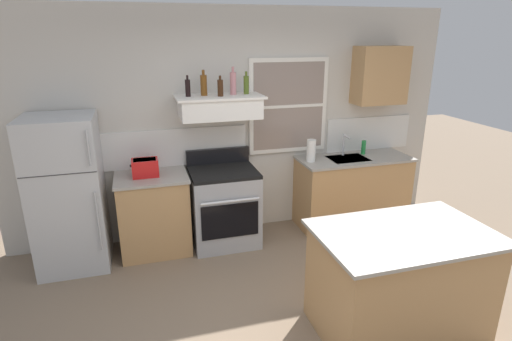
{
  "coord_description": "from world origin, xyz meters",
  "views": [
    {
      "loc": [
        -1.13,
        -2.5,
        2.39
      ],
      "look_at": [
        -0.05,
        1.2,
        1.1
      ],
      "focal_mm": 28.73,
      "sensor_mm": 36.0,
      "label": 1
    }
  ],
  "objects_px": {
    "refrigerator": "(68,194)",
    "kitchen_island": "(399,281)",
    "toaster": "(145,167)",
    "bottle_amber_wine": "(204,85)",
    "bottle_rose_pink": "(233,83)",
    "bottle_balsamic_dark": "(188,88)",
    "bottle_brown_stout": "(220,88)",
    "paper_towel_roll": "(311,151)",
    "stove_range": "(224,206)",
    "dish_soap_bottle": "(363,147)",
    "bottle_olive_oil_square": "(246,85)"
  },
  "relations": [
    {
      "from": "refrigerator",
      "to": "kitchen_island",
      "type": "relative_size",
      "value": 1.16
    },
    {
      "from": "toaster",
      "to": "bottle_amber_wine",
      "type": "xyz_separation_m",
      "value": [
        0.69,
        0.1,
        0.85
      ]
    },
    {
      "from": "bottle_rose_pink",
      "to": "kitchen_island",
      "type": "xyz_separation_m",
      "value": [
        0.9,
        -2.04,
        -1.42
      ]
    },
    {
      "from": "bottle_balsamic_dark",
      "to": "bottle_brown_stout",
      "type": "xyz_separation_m",
      "value": [
        0.34,
        -0.08,
        -0.0
      ]
    },
    {
      "from": "paper_towel_roll",
      "to": "kitchen_island",
      "type": "bearing_deg",
      "value": -91.13
    },
    {
      "from": "toaster",
      "to": "bottle_brown_stout",
      "type": "bearing_deg",
      "value": 0.19
    },
    {
      "from": "bottle_amber_wine",
      "to": "paper_towel_roll",
      "type": "distance_m",
      "value": 1.51
    },
    {
      "from": "refrigerator",
      "to": "bottle_amber_wine",
      "type": "xyz_separation_m",
      "value": [
        1.49,
        0.17,
        1.05
      ]
    },
    {
      "from": "refrigerator",
      "to": "stove_range",
      "type": "bearing_deg",
      "value": 0.8
    },
    {
      "from": "stove_range",
      "to": "bottle_brown_stout",
      "type": "distance_m",
      "value": 1.37
    },
    {
      "from": "toaster",
      "to": "kitchen_island",
      "type": "xyz_separation_m",
      "value": [
        1.92,
        -1.95,
        -0.55
      ]
    },
    {
      "from": "toaster",
      "to": "bottle_rose_pink",
      "type": "distance_m",
      "value": 1.34
    },
    {
      "from": "refrigerator",
      "to": "bottle_rose_pink",
      "type": "distance_m",
      "value": 2.11
    },
    {
      "from": "toaster",
      "to": "bottle_rose_pink",
      "type": "height_order",
      "value": "bottle_rose_pink"
    },
    {
      "from": "dish_soap_bottle",
      "to": "bottle_amber_wine",
      "type": "bearing_deg",
      "value": 179.83
    },
    {
      "from": "bottle_brown_stout",
      "to": "bottle_rose_pink",
      "type": "relative_size",
      "value": 0.73
    },
    {
      "from": "bottle_rose_pink",
      "to": "bottle_olive_oil_square",
      "type": "distance_m",
      "value": 0.15
    },
    {
      "from": "bottle_balsamic_dark",
      "to": "bottle_rose_pink",
      "type": "bearing_deg",
      "value": 1.81
    },
    {
      "from": "toaster",
      "to": "bottle_balsamic_dark",
      "type": "relative_size",
      "value": 1.31
    },
    {
      "from": "refrigerator",
      "to": "bottle_amber_wine",
      "type": "distance_m",
      "value": 1.83
    },
    {
      "from": "refrigerator",
      "to": "toaster",
      "type": "bearing_deg",
      "value": 4.51
    },
    {
      "from": "dish_soap_bottle",
      "to": "kitchen_island",
      "type": "xyz_separation_m",
      "value": [
        -0.82,
        -2.05,
        -0.54
      ]
    },
    {
      "from": "bottle_amber_wine",
      "to": "toaster",
      "type": "bearing_deg",
      "value": -171.52
    },
    {
      "from": "bottle_brown_stout",
      "to": "paper_towel_roll",
      "type": "height_order",
      "value": "bottle_brown_stout"
    },
    {
      "from": "bottle_amber_wine",
      "to": "refrigerator",
      "type": "bearing_deg",
      "value": -173.63
    },
    {
      "from": "bottle_balsamic_dark",
      "to": "bottle_rose_pink",
      "type": "xyz_separation_m",
      "value": [
        0.51,
        0.02,
        0.03
      ]
    },
    {
      "from": "paper_towel_roll",
      "to": "kitchen_island",
      "type": "height_order",
      "value": "paper_towel_roll"
    },
    {
      "from": "bottle_brown_stout",
      "to": "paper_towel_roll",
      "type": "distance_m",
      "value": 1.35
    },
    {
      "from": "toaster",
      "to": "stove_range",
      "type": "distance_m",
      "value": 1.01
    },
    {
      "from": "bottle_brown_stout",
      "to": "paper_towel_roll",
      "type": "relative_size",
      "value": 0.82
    },
    {
      "from": "toaster",
      "to": "stove_range",
      "type": "xyz_separation_m",
      "value": [
        0.85,
        -0.04,
        -0.54
      ]
    },
    {
      "from": "bottle_olive_oil_square",
      "to": "dish_soap_bottle",
      "type": "distance_m",
      "value": 1.78
    },
    {
      "from": "refrigerator",
      "to": "dish_soap_bottle",
      "type": "distance_m",
      "value": 3.54
    },
    {
      "from": "bottle_rose_pink",
      "to": "dish_soap_bottle",
      "type": "bearing_deg",
      "value": 0.06
    },
    {
      "from": "refrigerator",
      "to": "bottle_rose_pink",
      "type": "bearing_deg",
      "value": 4.98
    },
    {
      "from": "toaster",
      "to": "stove_range",
      "type": "height_order",
      "value": "toaster"
    },
    {
      "from": "bottle_olive_oil_square",
      "to": "kitchen_island",
      "type": "distance_m",
      "value": 2.58
    },
    {
      "from": "bottle_brown_stout",
      "to": "bottle_rose_pink",
      "type": "height_order",
      "value": "bottle_rose_pink"
    },
    {
      "from": "bottle_balsamic_dark",
      "to": "dish_soap_bottle",
      "type": "distance_m",
      "value": 2.37
    },
    {
      "from": "bottle_olive_oil_square",
      "to": "dish_soap_bottle",
      "type": "height_order",
      "value": "bottle_olive_oil_square"
    },
    {
      "from": "kitchen_island",
      "to": "bottle_rose_pink",
      "type": "bearing_deg",
      "value": 113.64
    },
    {
      "from": "toaster",
      "to": "bottle_amber_wine",
      "type": "height_order",
      "value": "bottle_amber_wine"
    },
    {
      "from": "dish_soap_bottle",
      "to": "paper_towel_roll",
      "type": "bearing_deg",
      "value": -172.67
    },
    {
      "from": "bottle_brown_stout",
      "to": "dish_soap_bottle",
      "type": "relative_size",
      "value": 1.23
    },
    {
      "from": "refrigerator",
      "to": "bottle_brown_stout",
      "type": "xyz_separation_m",
      "value": [
        1.65,
        0.07,
        1.02
      ]
    },
    {
      "from": "bottle_rose_pink",
      "to": "stove_range",
      "type": "bearing_deg",
      "value": -141.22
    },
    {
      "from": "refrigerator",
      "to": "toaster",
      "type": "relative_size",
      "value": 5.48
    },
    {
      "from": "bottle_amber_wine",
      "to": "bottle_olive_oil_square",
      "type": "xyz_separation_m",
      "value": [
        0.48,
        -0.01,
        -0.01
      ]
    },
    {
      "from": "bottle_balsamic_dark",
      "to": "bottle_amber_wine",
      "type": "bearing_deg",
      "value": 7.66
    },
    {
      "from": "stove_range",
      "to": "refrigerator",
      "type": "bearing_deg",
      "value": -179.2
    }
  ]
}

